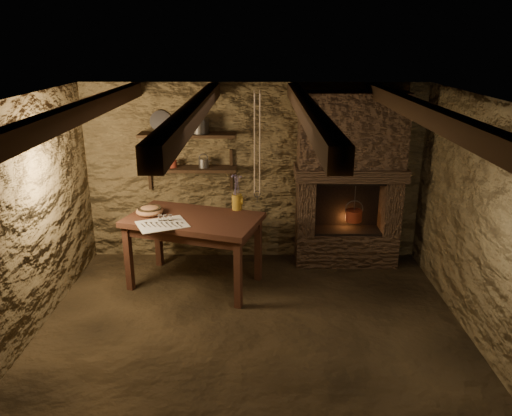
{
  "coord_description": "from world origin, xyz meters",
  "views": [
    {
      "loc": [
        0.07,
        -4.52,
        2.91
      ],
      "look_at": [
        0.04,
        0.9,
        1.08
      ],
      "focal_mm": 35.0,
      "sensor_mm": 36.0,
      "label": 1
    }
  ],
  "objects_px": {
    "work_table": "(194,249)",
    "iron_stockpot": "(200,127)",
    "wooden_bowl": "(150,211)",
    "red_pot": "(354,215)",
    "stoneware_jug": "(237,195)"
  },
  "relations": [
    {
      "from": "work_table",
      "to": "stoneware_jug",
      "type": "relative_size",
      "value": 3.92
    },
    {
      "from": "wooden_bowl",
      "to": "red_pot",
      "type": "distance_m",
      "value": 2.65
    },
    {
      "from": "red_pot",
      "to": "stoneware_jug",
      "type": "bearing_deg",
      "value": -167.96
    },
    {
      "from": "stoneware_jug",
      "to": "iron_stockpot",
      "type": "height_order",
      "value": "iron_stockpot"
    },
    {
      "from": "red_pot",
      "to": "wooden_bowl",
      "type": "bearing_deg",
      "value": -168.84
    },
    {
      "from": "wooden_bowl",
      "to": "work_table",
      "type": "bearing_deg",
      "value": -11.42
    },
    {
      "from": "iron_stockpot",
      "to": "work_table",
      "type": "bearing_deg",
      "value": -92.95
    },
    {
      "from": "wooden_bowl",
      "to": "iron_stockpot",
      "type": "relative_size",
      "value": 1.46
    },
    {
      "from": "work_table",
      "to": "stoneware_jug",
      "type": "distance_m",
      "value": 0.85
    },
    {
      "from": "iron_stockpot",
      "to": "stoneware_jug",
      "type": "bearing_deg",
      "value": -42.96
    },
    {
      "from": "wooden_bowl",
      "to": "red_pot",
      "type": "relative_size",
      "value": 0.62
    },
    {
      "from": "work_table",
      "to": "red_pot",
      "type": "xyz_separation_m",
      "value": [
        2.05,
        0.62,
        0.23
      ]
    },
    {
      "from": "wooden_bowl",
      "to": "iron_stockpot",
      "type": "height_order",
      "value": "iron_stockpot"
    },
    {
      "from": "work_table",
      "to": "iron_stockpot",
      "type": "height_order",
      "value": "iron_stockpot"
    },
    {
      "from": "stoneware_jug",
      "to": "iron_stockpot",
      "type": "distance_m",
      "value": 1.01
    }
  ]
}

